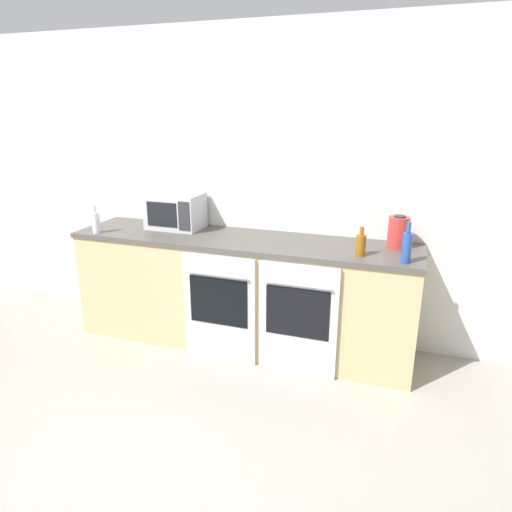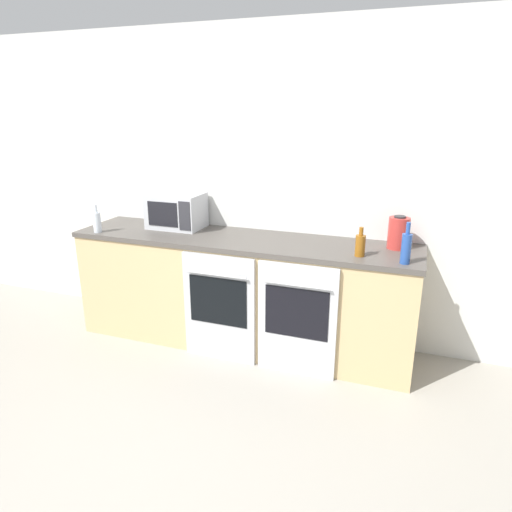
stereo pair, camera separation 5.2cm
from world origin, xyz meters
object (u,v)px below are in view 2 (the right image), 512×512
object	(u,v)px
oven_left	(219,308)
kettle	(398,233)
bottle_clear	(97,222)
bottle_blue	(406,248)
oven_right	(297,320)
bottle_amber	(360,245)
microwave	(176,211)

from	to	relation	value
oven_left	kettle	distance (m)	1.48
bottle_clear	bottle_blue	world-z (taller)	bottle_blue
oven_right	bottle_blue	distance (m)	0.94
oven_left	bottle_blue	size ratio (longest dim) A/B	3.07
bottle_clear	bottle_amber	distance (m)	2.18
oven_left	bottle_blue	bearing A→B (deg)	5.08
oven_left	bottle_amber	world-z (taller)	bottle_amber
bottle_amber	kettle	size ratio (longest dim) A/B	0.85
oven_left	bottle_clear	size ratio (longest dim) A/B	3.72
bottle_blue	microwave	bearing A→B (deg)	170.03
oven_left	oven_right	distance (m)	0.63
microwave	bottle_amber	bearing A→B (deg)	-9.78
oven_left	bottle_amber	xyz separation A→B (m)	(1.03, 0.18, 0.57)
bottle_clear	oven_left	bearing A→B (deg)	-4.38
microwave	oven_right	bearing A→B (deg)	-20.54
microwave	bottle_blue	bearing A→B (deg)	-9.97
bottle_clear	kettle	xyz separation A→B (m)	(2.42, 0.38, 0.03)
microwave	bottle_amber	xyz separation A→B (m)	(1.63, -0.28, -0.07)
oven_right	kettle	xyz separation A→B (m)	(0.64, 0.47, 0.61)
bottle_clear	bottle_blue	distance (m)	2.49
oven_left	oven_right	xyz separation A→B (m)	(0.63, 0.00, 0.00)
oven_right	microwave	bearing A→B (deg)	159.46
bottle_amber	kettle	bearing A→B (deg)	50.32
oven_left	bottle_clear	world-z (taller)	bottle_clear
oven_left	kettle	xyz separation A→B (m)	(1.27, 0.47, 0.61)
bottle_amber	bottle_clear	bearing A→B (deg)	-177.61
oven_right	bottle_clear	xyz separation A→B (m)	(-1.78, 0.09, 0.58)
bottle_clear	bottle_amber	world-z (taller)	bottle_clear
oven_left	bottle_clear	distance (m)	1.29
bottle_amber	oven_right	bearing A→B (deg)	-155.89
bottle_amber	microwave	bearing A→B (deg)	170.22
bottle_amber	kettle	xyz separation A→B (m)	(0.24, 0.29, 0.04)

